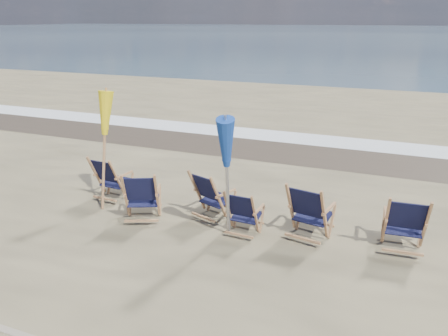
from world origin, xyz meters
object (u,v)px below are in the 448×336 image
object	(u,v)px
beach_chair_0	(118,181)
beach_chair_3	(255,216)
beach_chair_1	(157,197)
beach_chair_2	(218,200)
umbrella_blue	(228,143)
beach_chair_4	(324,217)
umbrella_yellow	(101,120)
beach_chair_5	(425,228)

from	to	relation	value
beach_chair_0	beach_chair_3	xyz separation A→B (m)	(3.14, -0.46, -0.05)
beach_chair_1	beach_chair_3	size ratio (longest dim) A/B	1.16
beach_chair_2	umbrella_blue	world-z (taller)	umbrella_blue
beach_chair_4	umbrella_yellow	xyz separation A→B (m)	(-4.40, 0.02, 1.29)
beach_chair_3	umbrella_yellow	bearing A→B (deg)	-1.19
beach_chair_1	umbrella_yellow	bearing A→B (deg)	-35.64
beach_chair_3	beach_chair_4	distance (m)	1.17
beach_chair_3	beach_chair_4	bearing A→B (deg)	-166.33
beach_chair_1	beach_chair_2	world-z (taller)	beach_chair_1
beach_chair_5	beach_chair_0	bearing A→B (deg)	-4.26
umbrella_yellow	beach_chair_5	bearing A→B (deg)	1.99
beach_chair_5	beach_chair_2	bearing A→B (deg)	-2.26
beach_chair_2	umbrella_yellow	world-z (taller)	umbrella_yellow
beach_chair_1	beach_chair_3	distance (m)	1.92
beach_chair_1	beach_chair_5	bearing A→B (deg)	162.03
umbrella_yellow	beach_chair_4	bearing A→B (deg)	-0.28
umbrella_yellow	umbrella_blue	xyz separation A→B (m)	(2.84, -0.50, -0.03)
beach_chair_4	umbrella_blue	world-z (taller)	umbrella_blue
beach_chair_1	beach_chair_2	xyz separation A→B (m)	(1.09, 0.37, -0.02)
umbrella_blue	beach_chair_0	bearing A→B (deg)	165.28
beach_chair_1	beach_chair_3	xyz separation A→B (m)	(1.92, 0.04, -0.07)
beach_chair_1	umbrella_blue	bearing A→B (deg)	147.77
beach_chair_1	umbrella_yellow	distance (m)	1.89
beach_chair_4	beach_chair_3	bearing A→B (deg)	22.05
beach_chair_5	beach_chair_1	bearing A→B (deg)	1.83
beach_chair_2	beach_chair_4	distance (m)	1.97
beach_chair_2	umbrella_blue	xyz separation A→B (m)	(0.41, -0.59, 1.30)
beach_chair_3	umbrella_blue	distance (m)	1.44
beach_chair_0	umbrella_yellow	world-z (taller)	umbrella_yellow
beach_chair_2	beach_chair_0	bearing A→B (deg)	16.20
beach_chair_3	umbrella_yellow	xyz separation A→B (m)	(-3.26, 0.24, 1.38)
beach_chair_2	beach_chair_4	size ratio (longest dim) A/B	0.92
beach_chair_2	umbrella_yellow	bearing A→B (deg)	21.51
beach_chair_3	umbrella_yellow	world-z (taller)	umbrella_yellow
beach_chair_0	umbrella_yellow	bearing A→B (deg)	66.48
umbrella_blue	umbrella_yellow	bearing A→B (deg)	170.10
beach_chair_4	beach_chair_5	size ratio (longest dim) A/B	1.03
beach_chair_0	beach_chair_2	xyz separation A→B (m)	(2.32, -0.13, -0.00)
beach_chair_4	beach_chair_5	world-z (taller)	beach_chair_4
beach_chair_0	beach_chair_5	distance (m)	5.85
beach_chair_3	umbrella_blue	size ratio (longest dim) A/B	0.39
beach_chair_1	beach_chair_4	xyz separation A→B (m)	(3.06, 0.26, 0.02)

